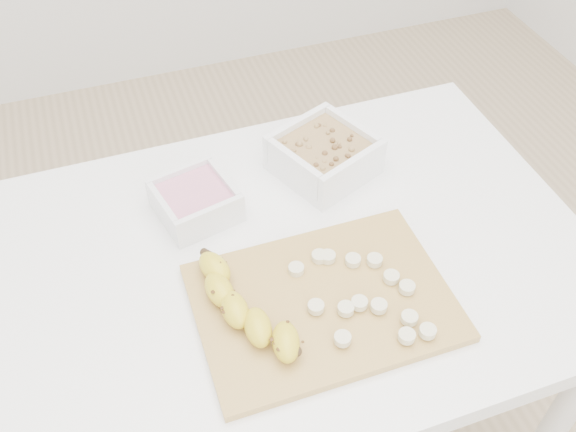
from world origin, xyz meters
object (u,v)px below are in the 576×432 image
object	(u,v)px
table	(294,288)
bowl_yogurt	(195,200)
banana	(247,308)
bowl_granola	(324,154)
cutting_board	(323,302)

from	to	relation	value
table	bowl_yogurt	size ratio (longest dim) A/B	6.53
bowl_yogurt	banana	distance (m)	0.25
table	banana	world-z (taller)	banana
table	bowl_granola	xyz separation A→B (m)	(0.12, 0.18, 0.13)
table	cutting_board	bearing A→B (deg)	-86.88
bowl_yogurt	bowl_granola	world-z (taller)	bowl_granola
bowl_granola	banana	bearing A→B (deg)	-129.86
bowl_granola	banana	world-z (taller)	bowl_granola
cutting_board	banana	distance (m)	0.12
bowl_yogurt	cutting_board	size ratio (longest dim) A/B	0.39
table	banana	bearing A→B (deg)	-136.96
bowl_yogurt	bowl_granola	size ratio (longest dim) A/B	0.73
bowl_granola	cutting_board	xyz separation A→B (m)	(-0.12, -0.29, -0.03)
bowl_yogurt	banana	bearing A→B (deg)	-86.14
bowl_yogurt	bowl_granola	xyz separation A→B (m)	(0.25, 0.03, 0.01)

